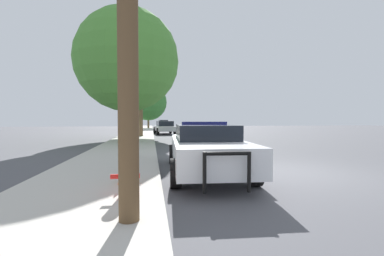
% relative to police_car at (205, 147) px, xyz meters
% --- Properties ---
extents(ground_plane, '(110.00, 110.00, 0.00)m').
position_rel_police_car_xyz_m(ground_plane, '(2.31, -0.31, -0.73)').
color(ground_plane, '#4F4F54').
extents(sidewalk_left, '(3.00, 110.00, 0.13)m').
position_rel_police_car_xyz_m(sidewalk_left, '(-2.79, -0.31, -0.66)').
color(sidewalk_left, '#BCB7AD').
rests_on(sidewalk_left, ground_plane).
extents(police_car, '(2.24, 5.24, 1.44)m').
position_rel_police_car_xyz_m(police_car, '(0.00, 0.00, 0.00)').
color(police_car, white).
rests_on(police_car, ground_plane).
extents(fire_hydrant, '(0.51, 0.22, 0.74)m').
position_rel_police_car_xyz_m(fire_hydrant, '(-1.96, -2.44, -0.21)').
color(fire_hydrant, red).
rests_on(fire_hydrant, sidewalk_left).
extents(traffic_light, '(3.57, 0.35, 5.74)m').
position_rel_police_car_xyz_m(traffic_light, '(-2.26, 18.19, 3.41)').
color(traffic_light, '#424247').
rests_on(traffic_light, sidewalk_left).
extents(car_background_midblock, '(2.26, 4.82, 1.37)m').
position_rel_police_car_xyz_m(car_background_midblock, '(-0.13, 19.82, 0.01)').
color(car_background_midblock, '#B7B7BC').
rests_on(car_background_midblock, ground_plane).
extents(car_background_distant, '(2.30, 4.55, 1.48)m').
position_rel_police_car_xyz_m(car_background_distant, '(0.77, 43.32, 0.04)').
color(car_background_distant, navy).
rests_on(car_background_distant, ground_plane).
extents(tree_sidewalk_near, '(6.38, 6.38, 8.26)m').
position_rel_police_car_xyz_m(tree_sidewalk_near, '(-2.95, 9.44, 4.46)').
color(tree_sidewalk_near, brown).
rests_on(tree_sidewalk_near, sidewalk_left).
extents(tree_sidewalk_far, '(6.19, 6.19, 7.46)m').
position_rel_police_car_xyz_m(tree_sidewalk_far, '(-1.98, 36.56, 3.77)').
color(tree_sidewalk_far, brown).
rests_on(tree_sidewalk_far, sidewalk_left).
extents(tree_sidewalk_mid, '(6.05, 6.05, 8.76)m').
position_rel_police_car_xyz_m(tree_sidewalk_mid, '(-2.37, 15.00, 5.13)').
color(tree_sidewalk_mid, brown).
rests_on(tree_sidewalk_mid, sidewalk_left).
extents(traffic_cone, '(0.36, 0.36, 0.69)m').
position_rel_police_car_xyz_m(traffic_cone, '(-2.03, -1.51, -0.25)').
color(traffic_cone, orange).
rests_on(traffic_cone, sidewalk_left).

